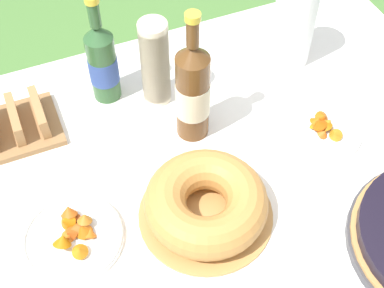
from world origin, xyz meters
name	(u,v)px	position (x,y,z in m)	size (l,w,h in m)	color
garden_table	(225,206)	(0.00, 0.00, 0.61)	(1.41, 1.15, 0.66)	#A87A47
tablecloth	(226,195)	(0.00, 0.00, 0.65)	(1.42, 1.16, 0.10)	white
bundt_cake	(206,203)	(-0.07, -0.04, 0.72)	(0.29, 0.29, 0.10)	#B78447
cup_stack	(155,63)	(-0.04, 0.34, 0.79)	(0.07, 0.07, 0.24)	beige
cider_bottle_green	(102,62)	(-0.16, 0.40, 0.78)	(0.07, 0.07, 0.31)	#2D562D
cider_bottle_amber	(191,92)	(0.00, 0.20, 0.80)	(0.08, 0.08, 0.35)	brown
snack_plate_near	(73,236)	(-0.35, 0.02, 0.68)	(0.22, 0.22, 0.06)	white
snack_plate_left	(320,128)	(0.29, 0.07, 0.68)	(0.21, 0.21, 0.05)	white
paper_towel_roll	(294,22)	(0.35, 0.34, 0.79)	(0.11, 0.11, 0.25)	white
bread_board	(5,128)	(-0.43, 0.36, 0.69)	(0.26, 0.18, 0.07)	olive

